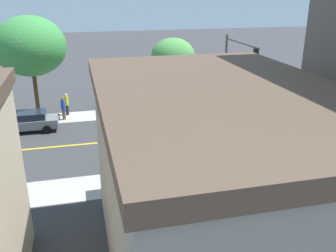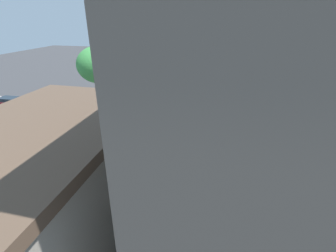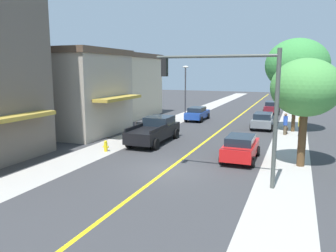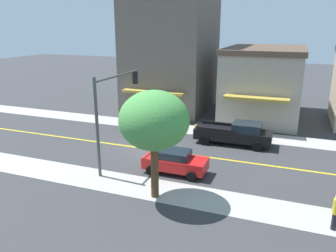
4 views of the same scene
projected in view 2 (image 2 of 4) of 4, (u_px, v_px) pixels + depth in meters
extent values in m
plane|color=#38383A|center=(212.00, 142.00, 24.40)|extent=(140.00, 140.00, 0.00)
cube|color=#ADA8A0|center=(206.00, 177.00, 19.04)|extent=(2.66, 126.00, 0.01)
cube|color=#ADA8A0|center=(215.00, 119.00, 29.76)|extent=(2.66, 126.00, 0.01)
cube|color=yellow|center=(212.00, 142.00, 24.40)|extent=(0.20, 126.00, 0.00)
cube|color=#665B51|center=(285.00, 146.00, 8.64)|extent=(9.86, 8.68, 14.73)
cube|color=#B29338|center=(254.00, 167.00, 15.37)|extent=(1.05, 6.60, 0.24)
cube|color=#A39989|center=(55.00, 192.00, 12.47)|extent=(11.52, 7.41, 6.69)
cube|color=brown|center=(39.00, 129.00, 10.96)|extent=(11.82, 7.71, 0.50)
cube|color=#B29338|center=(110.00, 138.00, 18.23)|extent=(1.36, 5.63, 0.24)
cylinder|color=brown|center=(188.00, 103.00, 30.54)|extent=(0.44, 0.44, 3.07)
ellipsoid|color=#4C9947|center=(188.00, 80.00, 29.30)|extent=(3.79, 3.79, 3.23)
cylinder|color=brown|center=(102.00, 95.00, 32.19)|extent=(0.33, 0.33, 3.87)
ellipsoid|color=#3D8E42|center=(98.00, 65.00, 30.53)|extent=(5.39, 5.39, 4.58)
cylinder|color=yellow|center=(178.00, 166.00, 19.97)|extent=(0.24, 0.24, 0.59)
sphere|color=yellow|center=(178.00, 162.00, 19.81)|extent=(0.22, 0.22, 0.22)
cylinder|color=yellow|center=(178.00, 167.00, 19.80)|extent=(0.10, 0.10, 0.10)
cylinder|color=yellow|center=(178.00, 164.00, 20.10)|extent=(0.10, 0.10, 0.10)
cylinder|color=#4C4C51|center=(132.00, 155.00, 20.89)|extent=(0.07, 0.07, 1.20)
cube|color=#2D2D33|center=(132.00, 148.00, 20.58)|extent=(0.12, 0.18, 0.26)
cylinder|color=#474C47|center=(224.00, 95.00, 27.85)|extent=(0.20, 0.20, 6.40)
cylinder|color=#474C47|center=(226.00, 76.00, 24.07)|extent=(5.82, 0.14, 0.14)
cube|color=black|center=(225.00, 88.00, 22.06)|extent=(0.26, 0.32, 0.90)
sphere|color=red|center=(225.00, 84.00, 21.93)|extent=(0.20, 0.20, 0.20)
sphere|color=yellow|center=(225.00, 88.00, 22.06)|extent=(0.20, 0.20, 0.20)
sphere|color=green|center=(225.00, 91.00, 22.18)|extent=(0.20, 0.20, 0.20)
cube|color=red|center=(183.00, 119.00, 27.87)|extent=(1.79, 4.14, 0.74)
cube|color=#19232D|center=(185.00, 114.00, 27.57)|extent=(1.57, 2.24, 0.48)
cylinder|color=black|center=(169.00, 124.00, 27.52)|extent=(0.22, 0.64, 0.64)
cylinder|color=black|center=(173.00, 118.00, 29.08)|extent=(0.22, 0.64, 0.64)
cylinder|color=black|center=(193.00, 126.00, 26.96)|extent=(0.22, 0.64, 0.64)
cylinder|color=black|center=(195.00, 120.00, 28.53)|extent=(0.22, 0.64, 0.64)
cube|color=slate|center=(88.00, 110.00, 30.51)|extent=(1.78, 4.60, 0.65)
cube|color=#19232D|center=(89.00, 106.00, 30.22)|extent=(1.56, 2.49, 0.52)
cylinder|color=black|center=(74.00, 114.00, 30.17)|extent=(0.22, 0.64, 0.64)
cylinder|color=black|center=(82.00, 110.00, 31.73)|extent=(0.22, 0.64, 0.64)
cylinder|color=black|center=(96.00, 117.00, 29.55)|extent=(0.22, 0.64, 0.64)
cylinder|color=black|center=(103.00, 111.00, 31.11)|extent=(0.22, 0.64, 0.64)
cube|color=#1E429E|center=(29.00, 133.00, 24.64)|extent=(1.76, 4.45, 0.67)
cube|color=#19232D|center=(29.00, 128.00, 24.36)|extent=(1.53, 2.41, 0.47)
cylinder|color=black|center=(11.00, 138.00, 24.31)|extent=(0.23, 0.64, 0.64)
cylinder|color=black|center=(23.00, 131.00, 25.82)|extent=(0.23, 0.64, 0.64)
cylinder|color=black|center=(36.00, 141.00, 23.74)|extent=(0.23, 0.64, 0.64)
cylinder|color=black|center=(47.00, 134.00, 25.25)|extent=(0.23, 0.64, 0.64)
cube|color=maroon|center=(9.00, 103.00, 32.85)|extent=(1.92, 4.78, 0.73)
cube|color=#19232D|center=(9.00, 99.00, 32.56)|extent=(1.63, 2.60, 0.48)
cylinder|color=black|center=(5.00, 103.00, 34.06)|extent=(0.24, 0.65, 0.64)
cylinder|color=black|center=(15.00, 109.00, 31.95)|extent=(0.24, 0.65, 0.64)
cylinder|color=black|center=(24.00, 104.00, 33.51)|extent=(0.24, 0.65, 0.64)
cube|color=black|center=(143.00, 144.00, 22.22)|extent=(2.14, 6.15, 0.82)
cube|color=#19232D|center=(131.00, 136.00, 22.13)|extent=(1.92, 2.23, 0.66)
cube|color=black|center=(153.00, 146.00, 20.92)|extent=(0.14, 3.18, 0.24)
cube|color=black|center=(158.00, 136.00, 22.59)|extent=(0.14, 3.18, 0.24)
cylinder|color=black|center=(118.00, 151.00, 21.89)|extent=(0.29, 0.80, 0.80)
cylinder|color=black|center=(126.00, 141.00, 23.71)|extent=(0.29, 0.80, 0.80)
cylinder|color=black|center=(162.00, 157.00, 21.07)|extent=(0.29, 0.80, 0.80)
cylinder|color=black|center=(167.00, 145.00, 22.89)|extent=(0.29, 0.80, 0.80)
cylinder|color=brown|center=(115.00, 108.00, 31.88)|extent=(0.26, 0.26, 0.84)
cylinder|color=#284CB2|center=(114.00, 102.00, 31.54)|extent=(0.35, 0.35, 0.76)
sphere|color=brown|center=(114.00, 99.00, 31.34)|extent=(0.24, 0.24, 0.24)
cylinder|color=black|center=(120.00, 105.00, 32.87)|extent=(0.25, 0.25, 0.84)
cylinder|color=yellow|center=(120.00, 100.00, 32.54)|extent=(0.33, 0.33, 0.77)
sphere|color=beige|center=(120.00, 96.00, 32.33)|extent=(0.24, 0.24, 0.24)
ellipsoid|color=#4C3828|center=(111.00, 108.00, 32.13)|extent=(0.30, 0.63, 0.27)
sphere|color=#4C3828|center=(109.00, 107.00, 32.16)|extent=(0.22, 0.22, 0.22)
cylinder|color=#4C3828|center=(110.00, 110.00, 32.28)|extent=(0.10, 0.10, 0.25)
cylinder|color=#4C3828|center=(113.00, 110.00, 32.21)|extent=(0.10, 0.10, 0.25)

